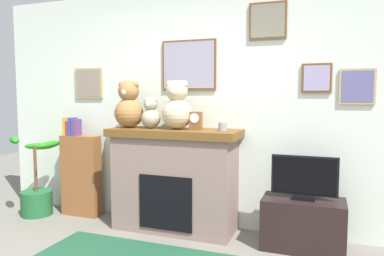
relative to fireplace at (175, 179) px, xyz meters
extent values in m
cube|color=silver|center=(0.21, 0.31, 0.75)|extent=(5.20, 0.12, 2.60)
cube|color=brown|center=(0.07, 0.23, 1.22)|extent=(0.62, 0.02, 0.54)
cube|color=#908BA2|center=(0.07, 0.22, 1.22)|extent=(0.58, 0.00, 0.50)
cube|color=tan|center=(1.76, 0.23, 0.97)|extent=(0.32, 0.02, 0.34)
cube|color=slate|center=(1.76, 0.22, 0.97)|extent=(0.28, 0.00, 0.30)
cube|color=brown|center=(1.40, 0.23, 1.06)|extent=(0.28, 0.02, 0.28)
cube|color=#978CB4|center=(1.40, 0.22, 1.06)|extent=(0.24, 0.00, 0.24)
cube|color=brown|center=(0.92, 0.23, 1.63)|extent=(0.37, 0.02, 0.37)
cube|color=gray|center=(0.92, 0.22, 1.63)|extent=(0.33, 0.00, 0.33)
cube|color=tan|center=(-1.23, 0.23, 1.04)|extent=(0.38, 0.02, 0.36)
cube|color=gray|center=(-1.23, 0.22, 1.04)|extent=(0.34, 0.00, 0.32)
cube|color=#826861|center=(0.00, 0.00, -0.05)|extent=(1.28, 0.49, 1.01)
cube|color=brown|center=(0.00, 0.00, 0.50)|extent=(1.40, 0.55, 0.08)
cube|color=black|center=(0.00, -0.25, -0.19)|extent=(0.57, 0.02, 0.55)
cube|color=brown|center=(-1.24, 0.05, -0.07)|extent=(0.48, 0.16, 0.96)
cube|color=gold|center=(-1.42, 0.05, 0.52)|extent=(0.03, 0.13, 0.22)
cube|color=#A82A36|center=(-1.38, 0.05, 0.50)|extent=(0.03, 0.13, 0.17)
cube|color=#2B438F|center=(-1.34, 0.05, 0.52)|extent=(0.04, 0.13, 0.21)
cube|color=#573670|center=(-1.29, 0.05, 0.51)|extent=(0.06, 0.13, 0.20)
cylinder|color=#1E592D|center=(-1.75, -0.14, -0.40)|extent=(0.36, 0.36, 0.29)
cylinder|color=brown|center=(-1.75, -0.14, 0.02)|extent=(0.04, 0.04, 0.55)
ellipsoid|color=#217917|center=(-1.53, -0.13, 0.32)|extent=(0.12, 0.37, 0.08)
ellipsoid|color=#257D17|center=(-1.80, -0.01, 0.27)|extent=(0.37, 0.22, 0.08)
ellipsoid|color=#217F1E|center=(-1.88, -0.31, 0.37)|extent=(0.34, 0.30, 0.08)
cube|color=black|center=(1.32, -0.05, -0.31)|extent=(0.75, 0.40, 0.48)
cube|color=black|center=(1.32, -0.05, -0.05)|extent=(0.20, 0.14, 0.04)
cube|color=black|center=(1.32, -0.05, 0.15)|extent=(0.60, 0.03, 0.37)
cube|color=black|center=(1.32, -0.07, 0.15)|extent=(0.56, 0.00, 0.33)
cylinder|color=gray|center=(0.53, -0.02, 0.58)|extent=(0.09, 0.09, 0.08)
cube|color=brown|center=(0.24, -0.02, 0.63)|extent=(0.12, 0.08, 0.19)
cylinder|color=white|center=(0.24, -0.06, 0.66)|extent=(0.10, 0.01, 0.10)
sphere|color=olive|center=(-0.53, -0.02, 0.70)|extent=(0.32, 0.32, 0.32)
sphere|color=olive|center=(-0.53, -0.02, 0.93)|extent=(0.23, 0.23, 0.23)
sphere|color=olive|center=(-0.61, -0.02, 1.00)|extent=(0.08, 0.08, 0.08)
sphere|color=olive|center=(-0.45, -0.02, 1.00)|extent=(0.08, 0.08, 0.08)
sphere|color=beige|center=(-0.53, -0.11, 0.92)|extent=(0.07, 0.07, 0.07)
sphere|color=gray|center=(-0.27, -0.02, 0.64)|extent=(0.21, 0.21, 0.21)
sphere|color=gray|center=(-0.27, -0.02, 0.80)|extent=(0.15, 0.15, 0.15)
sphere|color=gray|center=(-0.32, -0.02, 0.84)|extent=(0.05, 0.05, 0.05)
sphere|color=gray|center=(-0.22, -0.02, 0.84)|extent=(0.05, 0.05, 0.05)
sphere|color=beige|center=(-0.27, -0.08, 0.79)|extent=(0.04, 0.04, 0.04)
sphere|color=#C0B08B|center=(0.04, -0.02, 0.69)|extent=(0.32, 0.32, 0.32)
sphere|color=#C0B08B|center=(0.04, -0.02, 0.93)|extent=(0.23, 0.23, 0.23)
sphere|color=#C0B08B|center=(-0.04, -0.02, 1.00)|extent=(0.08, 0.08, 0.08)
sphere|color=#C0B08B|center=(0.12, -0.02, 1.00)|extent=(0.08, 0.08, 0.08)
sphere|color=beige|center=(0.04, -0.11, 0.92)|extent=(0.07, 0.07, 0.07)
camera|label=1|loc=(1.50, -3.53, 0.89)|focal=34.23mm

